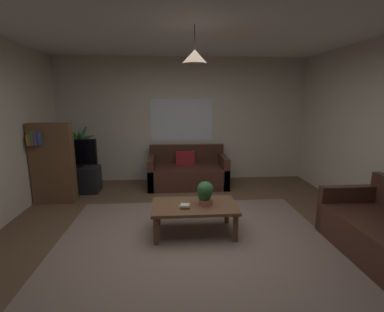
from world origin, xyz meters
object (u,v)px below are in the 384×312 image
Objects in this scene: coffee_table at (194,209)px; tv at (73,153)px; book_on_table_1 at (185,205)px; remote_on_table_0 at (208,200)px; potted_palm_corner at (82,161)px; book_on_table_0 at (184,207)px; pendant_lamp at (195,56)px; tv_stand at (76,180)px; couch_under_window at (188,173)px; potted_plant_on_table at (205,193)px; bookshelf_corner at (52,163)px.

tv is at bearing 139.42° from coffee_table.
book_on_table_1 is 0.40m from remote_on_table_0.
potted_palm_corner reaches higher than book_on_table_1.
book_on_table_0 is 0.16× the size of tv.
potted_palm_corner is 2.99× the size of pendant_lamp.
coffee_table is 2.87m from tv_stand.
book_on_table_1 is at bearing -141.91° from pendant_lamp.
potted_palm_corner is at bearing 174.42° from couch_under_window.
tv is (-2.21, -0.28, 0.51)m from couch_under_window.
potted_plant_on_table is 2.85m from bookshelf_corner.
pendant_lamp reaches higher than couch_under_window.
tv is 1.99× the size of pendant_lamp.
couch_under_window is 2.24m from book_on_table_0.
tv_stand is at bearing 139.10° from pendant_lamp.
book_on_table_1 is (-0.13, -0.10, 0.09)m from coffee_table.
couch_under_window is at bearing 6.59° from tv_stand.
coffee_table is 0.81× the size of bookshelf_corner.
couch_under_window reaches higher than tv_stand.
tv is 3.24m from pendant_lamp.
book_on_table_1 is 2.85m from tv_stand.
bookshelf_corner is at bearing 146.83° from book_on_table_1.
coffee_table is 2.52× the size of pendant_lamp.
potted_palm_corner is 0.96× the size of bookshelf_corner.
remote_on_table_0 is 0.22m from potted_plant_on_table.
tv_stand is 1.01× the size of tv.
potted_palm_corner reaches higher than tv.
potted_palm_corner is at bearing 129.74° from book_on_table_0.
couch_under_window reaches higher than book_on_table_1.
couch_under_window is at bearing 70.11° from remote_on_table_0.
tv_stand reaches higher than book_on_table_1.
potted_plant_on_table is 1.73m from pendant_lamp.
book_on_table_1 is 0.09× the size of potted_palm_corner.
book_on_table_0 and remote_on_table_0 have the same top height.
pendant_lamp is at bearing -173.76° from remote_on_table_0.
pendant_lamp reaches higher than coffee_table.
potted_plant_on_table is 3.31m from potted_palm_corner.
tv is at bearing -90.00° from tv_stand.
book_on_table_1 is (0.01, -0.01, 0.02)m from book_on_table_0.
remote_on_table_0 is at bearing -43.35° from potted_palm_corner.
pendant_lamp is (0.13, 0.10, 1.86)m from book_on_table_1.
tv is at bearing 136.05° from book_on_table_1.
potted_plant_on_table is 0.73× the size of pendant_lamp.
potted_palm_corner is (-2.04, 2.46, 0.08)m from book_on_table_1.
book_on_table_0 is at bearing 116.52° from book_on_table_1.
bookshelf_corner is at bearing -161.79° from couch_under_window.
remote_on_table_0 is at bearing 32.01° from book_on_table_0.
book_on_table_1 is at bearing -63.48° from book_on_table_0.
tv_stand is 0.73m from bookshelf_corner.
book_on_table_1 is 0.26× the size of pendant_lamp.
bookshelf_corner is 3.15m from pendant_lamp.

